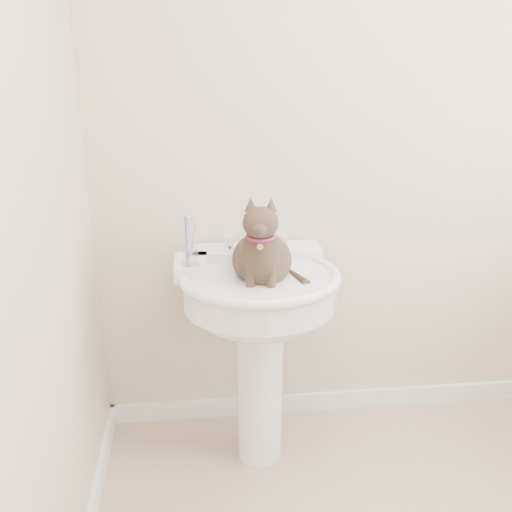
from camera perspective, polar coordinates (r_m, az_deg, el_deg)
name	(u,v)px	position (r m, az deg, el deg)	size (l,w,h in m)	color
wall_back	(363,144)	(2.38, 10.62, 10.91)	(2.20, 0.00, 2.50)	beige
baseboard_back	(347,400)	(2.83, 9.07, -13.99)	(2.20, 0.02, 0.09)	white
pedestal_sink	(259,310)	(2.19, 0.31, -5.39)	(0.62, 0.61, 0.86)	white
faucet	(256,241)	(2.25, -0.05, 1.52)	(0.28, 0.12, 0.14)	silver
soap_bar	(268,240)	(2.35, 1.20, 1.63)	(0.09, 0.06, 0.03)	gold
toothbrush_cup	(190,253)	(2.11, -6.59, 0.31)	(0.07, 0.07, 0.19)	silver
cat	(262,254)	(2.07, 0.64, 0.18)	(0.24, 0.31, 0.45)	#4F3B2A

